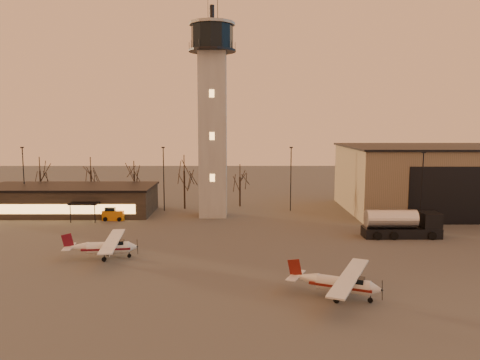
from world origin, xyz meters
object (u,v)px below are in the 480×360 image
object	(u,v)px
control_tower	(213,106)
service_cart	(114,215)
fuel_truck	(401,226)
terminal	(71,200)
cessna_rear	(109,249)
cessna_front	(345,287)
hangar	(443,179)

from	to	relation	value
control_tower	service_cart	distance (m)	21.29
fuel_truck	terminal	bearing A→B (deg)	161.26
control_tower	cessna_rear	distance (m)	28.44
cessna_front	fuel_truck	size ratio (longest dim) A/B	1.05
terminal	fuel_truck	bearing A→B (deg)	-18.21
fuel_truck	service_cart	distance (m)	39.16
terminal	cessna_rear	world-z (taller)	terminal
control_tower	terminal	bearing A→B (deg)	174.85
hangar	cessna_rear	xyz separation A→B (m)	(-45.52, -25.92, -4.21)
control_tower	fuel_truck	size ratio (longest dim) A/B	3.51
hangar	cessna_rear	distance (m)	52.56
terminal	fuel_truck	world-z (taller)	terminal
cessna_front	cessna_rear	world-z (taller)	cessna_front
fuel_truck	cessna_front	bearing A→B (deg)	-120.03
terminal	fuel_truck	distance (m)	48.08
cessna_rear	cessna_front	bearing A→B (deg)	-34.10
control_tower	terminal	size ratio (longest dim) A/B	1.28
service_cart	hangar	bearing A→B (deg)	9.63
control_tower	service_cart	world-z (taller)	control_tower
terminal	service_cart	distance (m)	9.37
terminal	cessna_front	bearing A→B (deg)	-45.68
cessna_front	fuel_truck	bearing A→B (deg)	84.85
control_tower	cessna_rear	bearing A→B (deg)	-113.46
terminal	cessna_rear	bearing A→B (deg)	-62.47
service_cart	control_tower	bearing A→B (deg)	13.64
terminal	control_tower	bearing A→B (deg)	-5.15
cessna_rear	service_cart	size ratio (longest dim) A/B	3.30
control_tower	cessna_rear	world-z (taller)	control_tower
terminal	fuel_truck	size ratio (longest dim) A/B	2.73
cessna_rear	service_cart	distance (m)	19.51
control_tower	fuel_truck	world-z (taller)	control_tower
control_tower	hangar	world-z (taller)	control_tower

